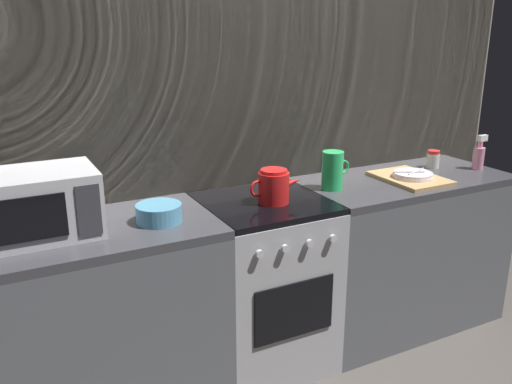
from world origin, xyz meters
TOP-DOWN VIEW (x-y plane):
  - ground_plane at (0.00, 0.00)m, footprint 8.00×8.00m
  - back_wall at (0.00, 0.32)m, footprint 3.60×0.05m
  - counter_left at (-0.90, 0.00)m, footprint 1.20×0.60m
  - stove_unit at (-0.00, -0.00)m, footprint 0.60×0.63m
  - counter_right at (0.90, 0.00)m, footprint 1.20×0.60m
  - microwave at (-1.02, 0.02)m, footprint 0.46×0.35m
  - kettle at (0.03, -0.05)m, footprint 0.28×0.15m
  - mixing_bowl at (-0.55, -0.05)m, footprint 0.20×0.20m
  - pitcher at (0.41, 0.01)m, footprint 0.16×0.11m
  - dish_pile at (0.89, -0.06)m, footprint 0.30×0.40m
  - spice_jar at (1.19, 0.09)m, footprint 0.08×0.08m
  - spray_bottle at (1.40, -0.06)m, footprint 0.08×0.06m

SIDE VIEW (x-z plane):
  - ground_plane at x=0.00m, z-range 0.00..0.00m
  - stove_unit at x=0.00m, z-range 0.00..0.90m
  - counter_left at x=-0.90m, z-range 0.00..0.90m
  - counter_right at x=0.90m, z-range 0.00..0.90m
  - dish_pile at x=0.89m, z-range 0.89..0.95m
  - mixing_bowl at x=-0.55m, z-range 0.90..0.98m
  - spice_jar at x=1.19m, z-range 0.90..1.00m
  - spray_bottle at x=1.40m, z-range 0.88..1.08m
  - kettle at x=0.03m, z-range 0.90..1.06m
  - pitcher at x=0.41m, z-range 0.90..1.10m
  - microwave at x=-1.02m, z-range 0.90..1.17m
  - back_wall at x=0.00m, z-range 0.00..2.40m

